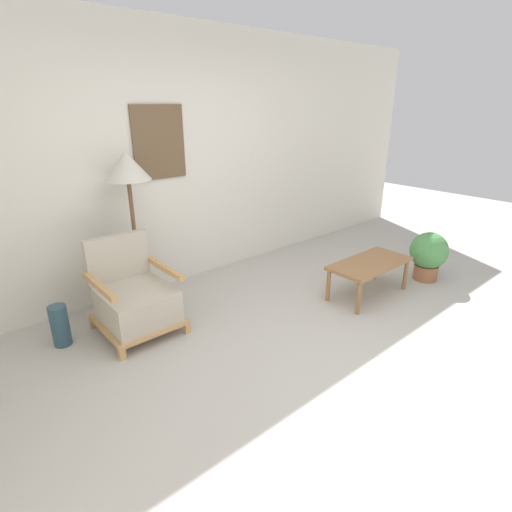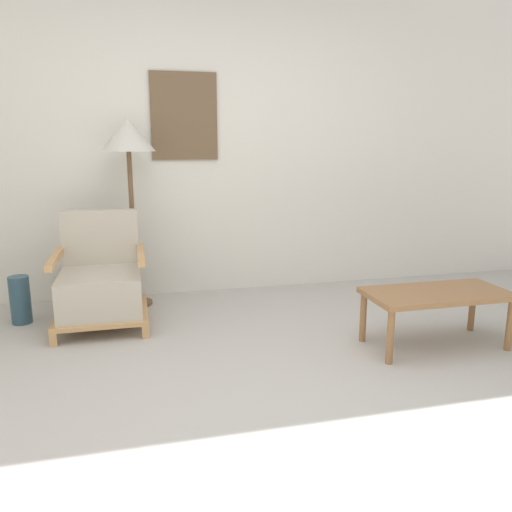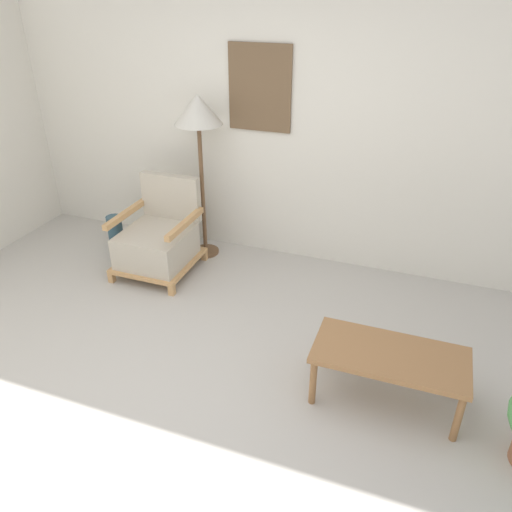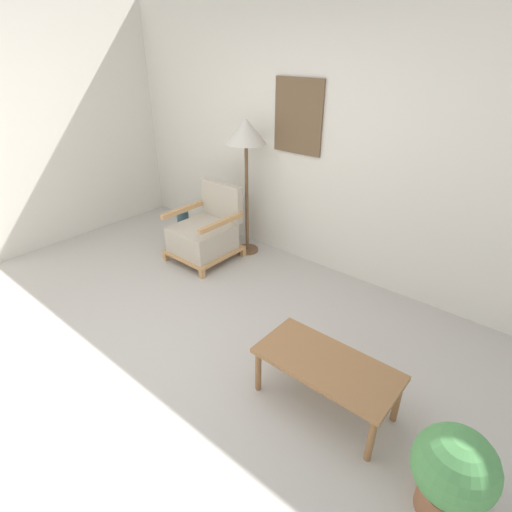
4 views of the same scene
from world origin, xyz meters
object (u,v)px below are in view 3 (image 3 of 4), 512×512
(armchair, at_px, (159,240))
(floor_lamp, at_px, (198,118))
(vase, at_px, (116,233))
(coffee_table, at_px, (390,359))

(armchair, xyz_separation_m, floor_lamp, (0.25, 0.43, 1.02))
(floor_lamp, xyz_separation_m, vase, (-0.85, -0.25, -1.14))
(coffee_table, xyz_separation_m, vase, (-2.76, 1.14, -0.15))
(armchair, xyz_separation_m, vase, (-0.60, 0.18, -0.12))
(floor_lamp, bearing_deg, coffee_table, -35.95)
(armchair, bearing_deg, vase, 163.38)
(coffee_table, bearing_deg, floor_lamp, 144.05)
(floor_lamp, relative_size, coffee_table, 1.63)
(coffee_table, bearing_deg, armchair, 156.11)
(vase, bearing_deg, armchair, -16.62)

